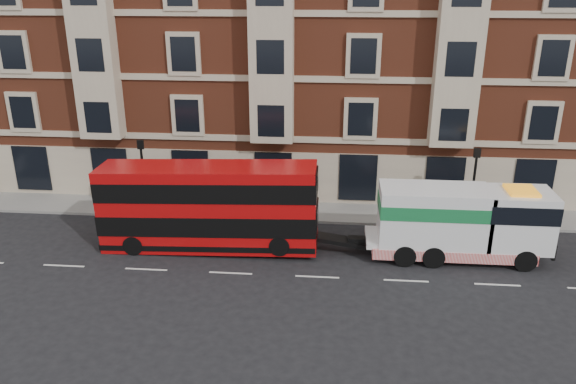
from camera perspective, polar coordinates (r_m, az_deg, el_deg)
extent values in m
plane|color=black|center=(26.28, -5.85, -8.20)|extent=(120.00, 120.00, 0.00)
cube|color=slate|center=(32.91, -3.46, -1.81)|extent=(90.00, 3.00, 0.15)
cube|color=brown|center=(37.96, -1.29, 15.17)|extent=(45.00, 12.00, 18.00)
cylinder|color=black|center=(32.42, -14.43, 1.12)|extent=(0.14, 0.14, 4.00)
cube|color=black|center=(31.80, -14.76, 4.68)|extent=(0.35, 0.15, 0.50)
cylinder|color=black|center=(31.48, 18.24, 0.12)|extent=(0.14, 0.14, 4.00)
cube|color=black|center=(30.84, 18.67, 3.78)|extent=(0.35, 0.15, 0.50)
cube|color=#B40A0B|center=(27.86, -8.06, -1.49)|extent=(10.62, 2.37, 4.17)
cube|color=black|center=(28.09, -8.00, -2.66)|extent=(10.66, 2.43, 1.00)
cube|color=black|center=(27.47, -8.17, 0.62)|extent=(10.66, 2.43, 0.95)
cylinder|color=black|center=(28.63, -15.44, -5.23)|extent=(0.99, 0.30, 0.99)
cylinder|color=black|center=(30.45, -14.09, -3.50)|extent=(0.99, 0.30, 0.99)
cylinder|color=black|center=(26.91, -0.88, -5.48)|extent=(0.99, 0.30, 0.99)
cylinder|color=black|center=(28.84, -0.44, -3.61)|extent=(0.99, 0.30, 0.99)
cube|color=white|center=(28.31, 16.57, -4.75)|extent=(8.54, 2.18, 0.28)
cube|color=white|center=(28.53, 22.24, -2.56)|extent=(3.03, 2.37, 2.75)
cube|color=white|center=(27.59, 14.53, -2.30)|extent=(5.12, 2.37, 2.75)
cube|color=#19703A|center=(27.41, 14.61, -1.39)|extent=(5.17, 2.41, 0.66)
cube|color=red|center=(28.41, 16.13, -5.35)|extent=(7.59, 2.43, 0.52)
cylinder|color=black|center=(28.33, 22.95, -6.42)|extent=(1.04, 0.33, 1.04)
cylinder|color=black|center=(30.17, 21.80, -4.59)|extent=(1.04, 0.33, 1.04)
cylinder|color=black|center=(27.31, 14.55, -6.39)|extent=(1.04, 0.38, 1.04)
cylinder|color=black|center=(29.22, 13.93, -4.49)|extent=(1.04, 0.38, 1.04)
cylinder|color=black|center=(27.12, 11.77, -6.35)|extent=(1.04, 0.38, 1.04)
cylinder|color=black|center=(29.03, 11.33, -4.43)|extent=(1.04, 0.38, 1.04)
imported|color=black|center=(35.30, -18.55, 0.27)|extent=(0.66, 0.48, 1.66)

